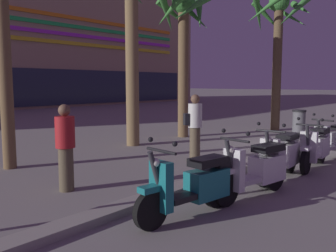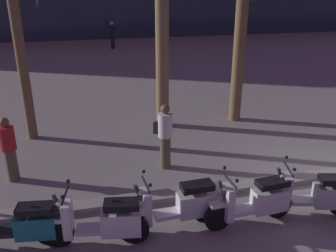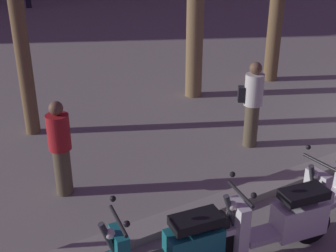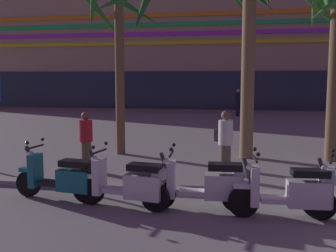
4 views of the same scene
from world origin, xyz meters
The scene contains 11 objects.
ground_plane centered at (0.00, 0.00, 0.00)m, with size 200.00×200.00×0.00m, color gray.
curb_strip centered at (0.00, 0.00, 0.06)m, with size 60.00×0.36×0.12m, color gray.
scooter_teal_last_in_row centered at (-6.78, -0.89, 0.44)m, with size 1.82×0.60×1.17m.
scooter_white_mid_centre centered at (-5.34, -1.15, 0.46)m, with size 1.81×0.63×1.17m.
scooter_white_tail_end centered at (-3.95, -0.97, 0.46)m, with size 1.86×0.56×1.17m.
scooter_white_mid_front centered at (-2.52, -1.16, 0.46)m, with size 1.81×0.56×1.17m.
scooter_silver_second_in_line centered at (-1.28, -1.21, 0.46)m, with size 1.80×0.72×1.17m.
palm_tree_far_corner centered at (-0.77, 4.08, 3.73)m, with size 1.91×1.98×5.06m.
pedestrian_by_palm_tree centered at (-7.27, 1.55, 0.80)m, with size 0.34×0.34×1.53m.
pedestrian_window_shopping centered at (-3.54, 18.08, 0.93)m, with size 0.34×0.34×1.76m.
pedestrian_strolling_near_curb centered at (-3.73, 1.36, 0.86)m, with size 0.45×0.39×1.63m.
Camera 2 is at (-5.45, -6.43, 4.33)m, focal length 38.95 mm.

